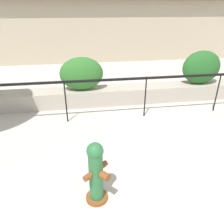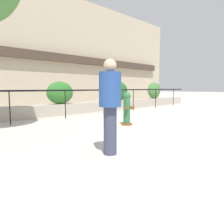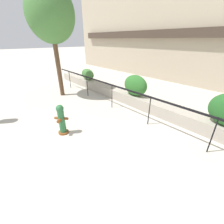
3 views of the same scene
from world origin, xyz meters
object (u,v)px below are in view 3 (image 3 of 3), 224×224
at_px(hedge_bush_0, 88,74).
at_px(street_tree, 51,15).
at_px(hedge_bush_1, 135,85).
at_px(fire_hydrant, 61,119).

distance_m(hedge_bush_0, street_tree, 3.88).
bearing_deg(street_tree, hedge_bush_0, 102.38).
bearing_deg(street_tree, hedge_bush_1, 29.44).
relative_size(hedge_bush_1, fire_hydrant, 1.21).
bearing_deg(hedge_bush_0, hedge_bush_1, 0.00).
bearing_deg(fire_hydrant, hedge_bush_0, 138.25).
bearing_deg(fire_hydrant, street_tree, 155.87).
bearing_deg(hedge_bush_0, street_tree, -77.62).
xyz_separation_m(hedge_bush_0, street_tree, (0.47, -2.13, 3.20)).
bearing_deg(hedge_bush_0, fire_hydrant, -41.75).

